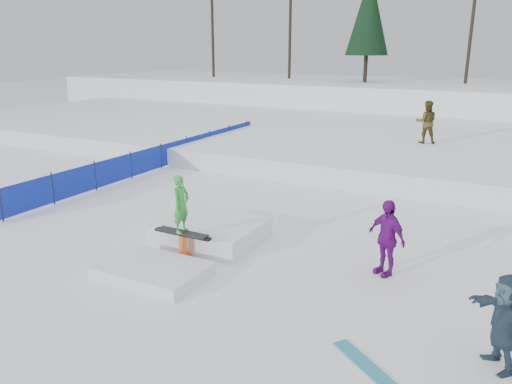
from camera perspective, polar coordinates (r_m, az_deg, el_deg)
The scene contains 9 objects.
ground at distance 13.08m, azimuth -6.06°, elevation -6.53°, with size 120.00×120.00×0.00m, color white.
snow_berm at distance 40.73m, azimuth 18.28°, elevation 10.09°, with size 60.00×14.00×2.40m, color white.
snow_midrise at distance 27.24m, azimuth 12.94°, elevation 6.07°, with size 50.00×18.00×0.80m, color white.
safety_fence at distance 21.71m, azimuth -10.80°, elevation 4.05°, with size 0.05×16.00×1.10m.
walker_olive at distance 24.04m, azimuth 18.89°, elevation 7.58°, with size 0.94×0.73×1.93m, color #453E17.
spectator_purple at distance 11.72m, azimuth 14.67°, elevation -5.05°, with size 1.05×0.44×1.79m, color #6A1081.
spectator_dark at distance 9.15m, azimuth 26.52°, elevation -13.16°, with size 1.53×0.49×1.65m, color #2B4051.
loose_board_teal at distance 8.92m, azimuth 12.21°, elevation -18.56°, with size 1.40×0.28×0.03m, color teal.
jib_rail_feature at distance 12.96m, azimuth -6.84°, elevation -5.32°, with size 2.60×4.40×2.11m.
Camera 1 is at (6.79, -9.97, 5.06)m, focal length 35.00 mm.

